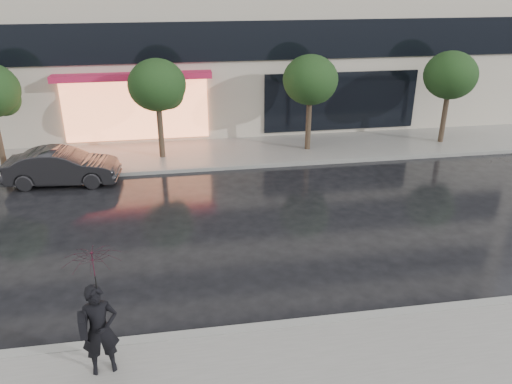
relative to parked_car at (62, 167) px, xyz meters
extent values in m
plane|color=black|center=(6.44, -8.03, -0.64)|extent=(120.00, 120.00, 0.00)
cube|color=slate|center=(6.44, 2.22, -0.58)|extent=(60.00, 3.50, 0.12)
cube|color=gray|center=(6.44, -9.03, -0.57)|extent=(60.00, 0.25, 0.14)
cube|color=gray|center=(6.44, 0.47, -0.57)|extent=(60.00, 0.25, 0.14)
cube|color=black|center=(6.44, 3.91, 3.66)|extent=(28.00, 0.12, 1.60)
cube|color=#FF8C59|center=(2.44, 3.89, 0.96)|extent=(6.00, 0.10, 2.60)
cube|color=#BD1D46|center=(2.44, 3.56, 2.41)|extent=(6.40, 0.70, 0.25)
cube|color=black|center=(11.44, 3.91, 0.96)|extent=(7.00, 0.10, 2.60)
sphere|color=#143316|center=(-2.16, 2.17, 1.96)|extent=(1.20, 1.20, 1.20)
cylinder|color=#33261C|center=(3.44, 1.97, 0.46)|extent=(0.22, 0.22, 2.20)
ellipsoid|color=#143316|center=(3.44, 1.97, 2.36)|extent=(2.20, 2.20, 1.98)
sphere|color=#143316|center=(3.84, 2.17, 1.96)|extent=(1.20, 1.20, 1.20)
cylinder|color=#33261C|center=(9.44, 1.97, 0.46)|extent=(0.22, 0.22, 2.20)
ellipsoid|color=#143316|center=(9.44, 1.97, 2.36)|extent=(2.20, 2.20, 1.98)
sphere|color=#143316|center=(9.84, 2.17, 1.96)|extent=(1.20, 1.20, 1.20)
cylinder|color=#33261C|center=(15.44, 1.97, 0.46)|extent=(0.22, 0.22, 2.20)
ellipsoid|color=#143316|center=(15.44, 1.97, 2.36)|extent=(2.20, 2.20, 1.98)
sphere|color=#143316|center=(15.84, 2.17, 1.96)|extent=(1.20, 1.20, 1.20)
imported|color=#232326|center=(0.00, 0.00, 0.00)|extent=(3.96, 1.63, 1.27)
imported|color=black|center=(2.47, -9.76, 0.40)|extent=(0.74, 0.55, 1.83)
imported|color=black|center=(2.53, -9.75, 1.58)|extent=(1.15, 1.17, 0.90)
cylinder|color=black|center=(2.53, -9.75, 1.07)|extent=(0.02, 0.02, 0.91)
cube|color=black|center=(2.22, -9.87, 0.62)|extent=(0.18, 0.36, 0.39)
camera|label=1|loc=(4.08, -17.31, 6.30)|focal=35.00mm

